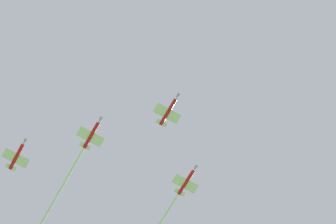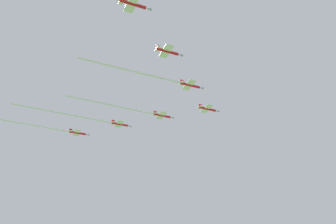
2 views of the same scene
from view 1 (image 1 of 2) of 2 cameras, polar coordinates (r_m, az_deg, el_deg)
name	(u,v)px [view 1 (image 1 of 2)]	position (r m, az deg, el deg)	size (l,w,h in m)	color
jet_lead	(168,111)	(207.00, 0.04, 0.06)	(9.97, 13.25, 2.74)	red
jet_port_inner	(161,221)	(225.14, -0.63, -10.32)	(19.35, 63.13, 2.74)	red
jet_starboard_inner	(68,176)	(217.42, -9.49, -6.05)	(19.30, 62.93, 2.74)	red
jet_starboard_outer	(17,156)	(218.68, -14.16, -4.08)	(9.97, 13.25, 2.74)	red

